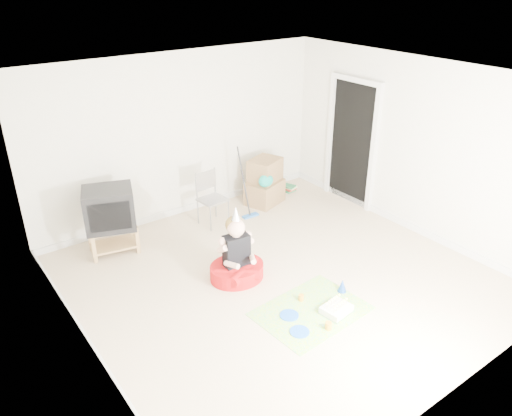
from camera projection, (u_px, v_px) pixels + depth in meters
ground at (280, 278)px, 6.58m from camera, size 5.00×5.00×0.00m
doorway_recess at (352, 144)px, 8.32m from camera, size 0.02×0.90×2.05m
tv_stand at (113, 237)px, 7.07m from camera, size 0.72×0.53×0.41m
crt_tv at (109, 208)px, 6.87m from camera, size 0.82×0.75×0.57m
folding_chair at (213, 200)px, 7.77m from camera, size 0.42×0.40×0.87m
cardboard_boxes at (265, 183)px, 8.51m from camera, size 0.73×0.66×0.78m
floor_mop at (250, 202)px, 8.07m from camera, size 0.28×0.37×1.12m
book_pile at (288, 188)px, 9.11m from camera, size 0.23×0.27×0.11m
seated_woman at (237, 263)px, 6.49m from camera, size 0.81×0.81×1.04m
party_mat at (311, 311)px, 5.95m from camera, size 1.35×1.02×0.01m
birthday_cake at (336, 310)px, 5.90m from camera, size 0.37×0.31×0.15m
blue_plate_near at (289, 315)px, 5.86m from camera, size 0.29×0.29×0.01m
blue_plate_far at (300, 332)px, 5.60m from camera, size 0.28×0.28×0.01m
orange_cup_near at (301, 298)px, 6.12m from camera, size 0.07×0.07×0.08m
orange_cup_far at (328, 326)px, 5.63m from camera, size 0.10×0.10×0.09m
blue_party_hat at (342, 286)px, 6.27m from camera, size 0.14×0.14×0.17m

